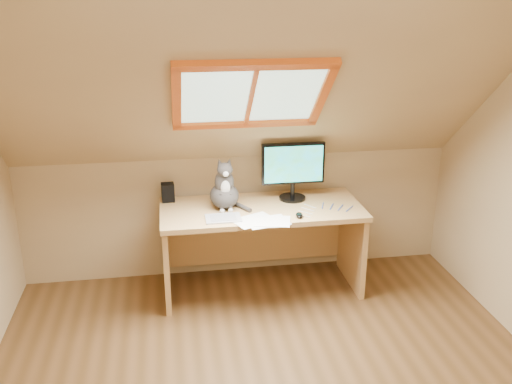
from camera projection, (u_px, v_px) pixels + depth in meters
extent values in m
cube|color=tan|center=(238.00, 215.00, 4.74)|extent=(3.50, 0.02, 1.00)
cube|color=tan|center=(252.00, 85.00, 3.61)|extent=(3.50, 1.56, 1.41)
cube|color=#B2E0CC|center=(251.00, 94.00, 3.71)|extent=(0.90, 0.53, 0.48)
cube|color=#D65814|center=(251.00, 94.00, 3.71)|extent=(1.02, 0.64, 0.59)
cube|color=tan|center=(262.00, 209.00, 4.35)|extent=(1.54, 0.67, 0.04)
cube|color=tan|center=(166.00, 258.00, 4.36)|extent=(0.04, 0.61, 0.66)
cube|color=tan|center=(352.00, 245.00, 4.58)|extent=(0.04, 0.61, 0.66)
cube|color=tan|center=(255.00, 235.00, 4.75)|extent=(1.44, 0.03, 0.46)
cylinder|color=black|center=(292.00, 198.00, 4.51)|extent=(0.21, 0.21, 0.02)
cylinder|color=black|center=(292.00, 190.00, 4.49)|extent=(0.03, 0.03, 0.11)
cube|color=black|center=(293.00, 163.00, 4.41)|extent=(0.49, 0.04, 0.32)
cube|color=#1787D2|center=(294.00, 164.00, 4.39)|extent=(0.46, 0.01, 0.29)
ellipsoid|color=#413C3A|center=(224.00, 196.00, 4.31)|extent=(0.23, 0.27, 0.19)
ellipsoid|color=#413C3A|center=(224.00, 183.00, 4.26)|extent=(0.15, 0.15, 0.20)
ellipsoid|color=silver|center=(225.00, 188.00, 4.21)|extent=(0.07, 0.04, 0.12)
ellipsoid|color=#413C3A|center=(225.00, 170.00, 4.18)|extent=(0.12, 0.10, 0.11)
sphere|color=silver|center=(226.00, 174.00, 4.14)|extent=(0.04, 0.04, 0.04)
cone|color=#413C3A|center=(219.00, 162.00, 4.17)|extent=(0.05, 0.05, 0.07)
cone|color=#413C3A|center=(229.00, 162.00, 4.18)|extent=(0.06, 0.05, 0.07)
cube|color=black|center=(168.00, 192.00, 4.45)|extent=(0.10, 0.10, 0.14)
cube|color=#B2B2B7|center=(223.00, 218.00, 4.12)|extent=(0.26, 0.19, 0.01)
ellipsoid|color=black|center=(299.00, 215.00, 4.15)|extent=(0.07, 0.10, 0.03)
cube|color=white|center=(260.00, 220.00, 4.09)|extent=(0.33, 0.27, 0.00)
cube|color=white|center=(260.00, 220.00, 4.09)|extent=(0.32, 0.24, 0.00)
cube|color=white|center=(260.00, 220.00, 4.09)|extent=(0.35, 0.30, 0.00)
cube|color=white|center=(260.00, 220.00, 4.09)|extent=(0.34, 0.28, 0.00)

